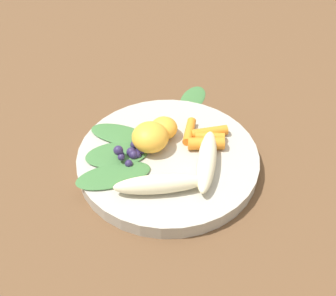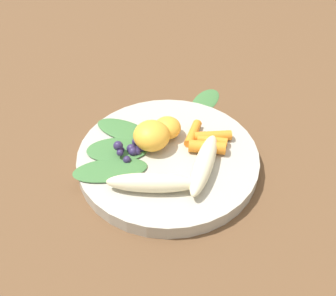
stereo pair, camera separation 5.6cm
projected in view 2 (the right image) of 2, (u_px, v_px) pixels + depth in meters
name	position (u px, v px, depth m)	size (l,w,h in m)	color
ground_plane	(168.00, 164.00, 0.58)	(2.40, 2.40, 0.00)	brown
bowl	(168.00, 158.00, 0.57)	(0.27, 0.27, 0.02)	#B2AD9E
banana_peeled_left	(204.00, 164.00, 0.53)	(0.12, 0.03, 0.03)	beige
banana_peeled_right	(152.00, 183.00, 0.50)	(0.12, 0.03, 0.03)	beige
orange_segment_near	(152.00, 136.00, 0.56)	(0.06, 0.06, 0.04)	#F4A833
orange_segment_far	(167.00, 128.00, 0.58)	(0.04, 0.04, 0.03)	#F4A833
carrot_front	(207.00, 147.00, 0.56)	(0.02, 0.02, 0.05)	orange
carrot_mid_left	(212.00, 141.00, 0.57)	(0.01, 0.01, 0.05)	orange
carrot_mid_right	(213.00, 136.00, 0.58)	(0.02, 0.02, 0.06)	orange
carrot_rear	(193.00, 133.00, 0.59)	(0.01, 0.01, 0.05)	orange
blueberry_pile	(131.00, 149.00, 0.56)	(0.05, 0.05, 0.03)	#2D234C
kale_leaf_left	(125.00, 130.00, 0.60)	(0.10, 0.04, 0.01)	#3D7038
kale_leaf_right	(118.00, 149.00, 0.57)	(0.09, 0.05, 0.01)	#3D7038
kale_leaf_rear	(110.00, 170.00, 0.54)	(0.11, 0.05, 0.01)	#3D7038
kale_leaf_stray	(206.00, 100.00, 0.70)	(0.08, 0.04, 0.01)	#3D7038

